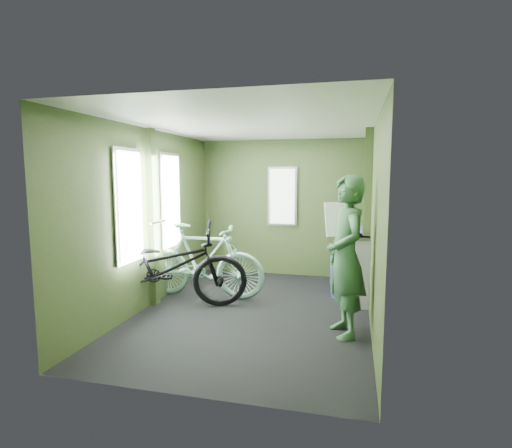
# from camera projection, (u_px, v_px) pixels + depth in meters

# --- Properties ---
(room) EXTENTS (4.00, 4.02, 2.31)m
(room) POSITION_uv_depth(u_px,v_px,m) (252.00, 197.00, 4.89)
(room) COLOR black
(room) RESTS_ON ground
(bicycle_black) EXTENTS (2.23, 1.46, 1.17)m
(bicycle_black) POSITION_uv_depth(u_px,v_px,m) (167.00, 308.00, 5.14)
(bicycle_black) COLOR black
(bicycle_black) RESTS_ON ground
(bicycle_mint) EXTENTS (1.77, 0.62, 1.10)m
(bicycle_mint) POSITION_uv_depth(u_px,v_px,m) (203.00, 298.00, 5.58)
(bicycle_mint) COLOR #86BDAB
(bicycle_mint) RESTS_ON ground
(passenger) EXTENTS (0.59, 0.77, 1.71)m
(passenger) POSITION_uv_depth(u_px,v_px,m) (346.00, 257.00, 4.19)
(passenger) COLOR #335D39
(passenger) RESTS_ON ground
(waste_box) EXTENTS (0.27, 0.38, 0.93)m
(waste_box) POSITION_uv_depth(u_px,v_px,m) (358.00, 270.00, 5.23)
(waste_box) COLOR gray
(waste_box) RESTS_ON ground
(bench_seat) EXTENTS (0.56, 0.91, 0.92)m
(bench_seat) POSITION_uv_depth(u_px,v_px,m) (349.00, 273.00, 5.90)
(bench_seat) COLOR navy
(bench_seat) RESTS_ON ground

